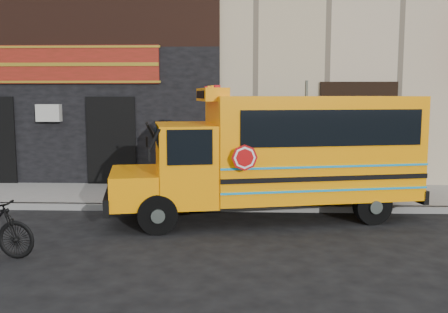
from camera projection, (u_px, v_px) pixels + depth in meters
name	position (u px, v px, depth m)	size (l,w,h in m)	color
ground	(206.00, 243.00, 9.42)	(120.00, 120.00, 0.00)	black
curb	(214.00, 208.00, 11.99)	(40.00, 0.20, 0.15)	gray
sidewalk	(218.00, 195.00, 13.47)	(40.00, 3.00, 0.15)	slate
building	(225.00, 7.00, 19.03)	(20.00, 10.70, 12.00)	tan
school_bus	(282.00, 151.00, 11.23)	(7.19, 3.52, 2.92)	black
sign_pole	(305.00, 139.00, 11.99)	(0.08, 0.27, 3.11)	#3F4742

